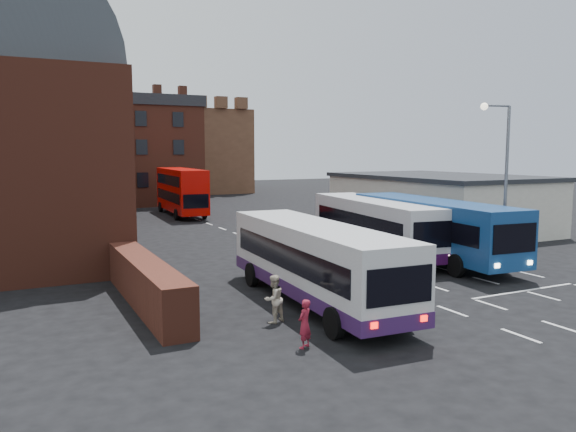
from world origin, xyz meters
name	(u,v)px	position (x,y,z in m)	size (l,w,h in m)	color
ground	(388,288)	(0.00, 0.00, 0.00)	(180.00, 180.00, 0.00)	black
forecourt_wall	(146,283)	(-10.20, 2.00, 0.90)	(1.20, 10.00, 1.80)	#602B1E
cream_building	(437,202)	(15.00, 14.00, 2.16)	(10.40, 16.40, 4.25)	beige
brick_terrace	(96,156)	(-6.00, 46.00, 5.50)	(22.00, 10.00, 11.00)	brown
castle_keep	(160,152)	(6.00, 66.00, 6.00)	(22.00, 22.00, 12.00)	brown
bus_white_outbound	(315,257)	(-4.13, -0.67, 1.87)	(3.39, 11.74, 3.17)	silver
bus_white_inbound	(376,223)	(4.14, 6.87, 1.92)	(4.19, 12.15, 3.25)	silver
bus_blue	(432,225)	(6.00, 4.21, 1.98)	(3.86, 12.50, 3.36)	navy
bus_red_double	(181,191)	(-0.31, 31.99, 2.34)	(3.22, 11.14, 4.41)	#C20500
street_lamp	(502,169)	(8.31, 1.58, 5.13)	(1.70, 0.59, 8.51)	slate
pedestrian_red	(305,324)	(-6.90, -5.01, 0.76)	(0.56, 0.37, 1.53)	maroon
pedestrian_beige	(274,299)	(-6.66, -2.25, 0.85)	(0.83, 0.65, 1.71)	beige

